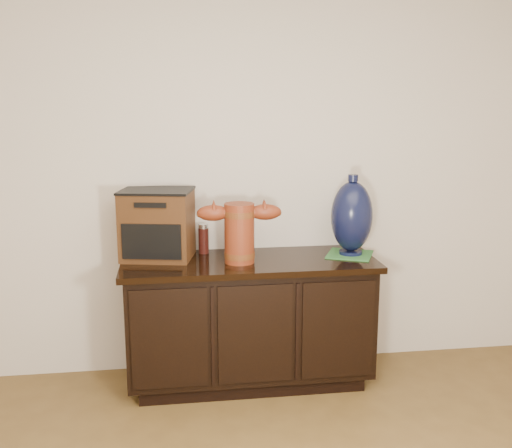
{
  "coord_description": "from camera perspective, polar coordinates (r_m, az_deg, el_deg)",
  "views": [
    {
      "loc": [
        -0.43,
        -1.07,
        1.66
      ],
      "look_at": [
        0.03,
        2.18,
        0.97
      ],
      "focal_mm": 42.0,
      "sensor_mm": 36.0,
      "label": 1
    }
  ],
  "objects": [
    {
      "name": "terracotta_vessel",
      "position": [
        3.35,
        -1.59,
        -0.52
      ],
      "size": [
        0.48,
        0.18,
        0.34
      ],
      "rotation": [
        0.0,
        0.0,
        -0.04
      ],
      "color": "maroon",
      "rests_on": "sideboard"
    },
    {
      "name": "spray_can",
      "position": [
        3.59,
        -5.02,
        -1.42
      ],
      "size": [
        0.06,
        0.06,
        0.18
      ],
      "color": "#53150E",
      "rests_on": "sideboard"
    },
    {
      "name": "green_mat",
      "position": [
        3.59,
        8.92,
        -2.88
      ],
      "size": [
        0.34,
        0.34,
        0.01
      ],
      "primitive_type": "cube",
      "rotation": [
        0.0,
        0.0,
        -0.43
      ],
      "color": "#306C31",
      "rests_on": "sideboard"
    },
    {
      "name": "lamp_base",
      "position": [
        3.54,
        9.11,
        0.69
      ],
      "size": [
        0.32,
        0.32,
        0.47
      ],
      "rotation": [
        0.0,
        0.0,
        -0.43
      ],
      "color": "black",
      "rests_on": "green_mat"
    },
    {
      "name": "room",
      "position": [
        1.21,
        13.11,
        -5.94
      ],
      "size": [
        5.0,
        5.0,
        5.0
      ],
      "color": "brown",
      "rests_on": "ground"
    },
    {
      "name": "tv_radio",
      "position": [
        3.49,
        -9.37,
        -0.01
      ],
      "size": [
        0.46,
        0.4,
        0.4
      ],
      "rotation": [
        0.0,
        0.0,
        -0.21
      ],
      "color": "#412410",
      "rests_on": "sideboard"
    },
    {
      "name": "sideboard",
      "position": [
        3.56,
        -0.63,
        -9.14
      ],
      "size": [
        1.46,
        0.56,
        0.75
      ],
      "color": "black",
      "rests_on": "ground"
    }
  ]
}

